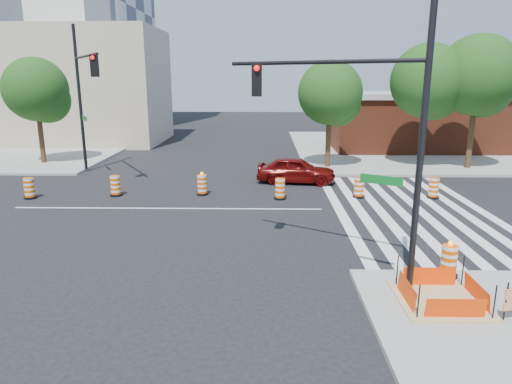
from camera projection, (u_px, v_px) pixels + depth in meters
ground at (168, 208)px, 20.76m from camera, size 120.00×120.00×0.00m
sidewalk_ne at (428, 148)px, 37.85m from camera, size 22.00×22.00×0.15m
sidewalk_nw at (0, 147)px, 38.53m from camera, size 22.00×22.00×0.15m
crosswalk_east at (409, 210)px, 20.55m from camera, size 6.75×13.50×0.01m
lane_centerline at (168, 208)px, 20.75m from camera, size 14.00×0.12×0.01m
excavation_pit at (441, 299)px, 11.81m from camera, size 2.20×2.20×0.90m
brick_storefront at (431, 121)px, 37.30m from camera, size 16.50×8.50×4.60m
beige_midrise at (83, 86)px, 41.09m from camera, size 14.00×10.00×10.00m
red_coupe at (296, 170)px, 25.64m from camera, size 4.55×2.27×1.49m
signal_pole_se at (361, 115)px, 12.34m from camera, size 5.15×3.15×7.82m
signal_pole_nw at (84, 86)px, 26.17m from camera, size 3.47×5.77×8.72m
pit_drum at (449, 262)px, 13.19m from camera, size 0.56×0.56×1.10m
tree_north_b at (37, 93)px, 30.13m from camera, size 4.19×4.19×7.12m
tree_north_c at (331, 96)px, 28.77m from camera, size 4.06×4.06×6.90m
tree_north_d at (428, 85)px, 28.63m from camera, size 4.65×4.65×7.91m
tree_north_e at (478, 80)px, 28.12m from camera, size 4.95×4.95×8.41m
median_drum_1 at (29, 189)px, 22.36m from camera, size 0.60×0.60×1.02m
median_drum_2 at (116, 187)px, 22.87m from camera, size 0.60×0.60×1.02m
median_drum_3 at (202, 185)px, 23.06m from camera, size 0.60×0.60×1.18m
median_drum_4 at (280, 190)px, 22.25m from camera, size 0.60×0.60×1.02m
median_drum_5 at (359, 188)px, 22.55m from camera, size 0.60×0.60×1.02m
median_drum_6 at (434, 189)px, 22.41m from camera, size 0.60×0.60×1.02m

